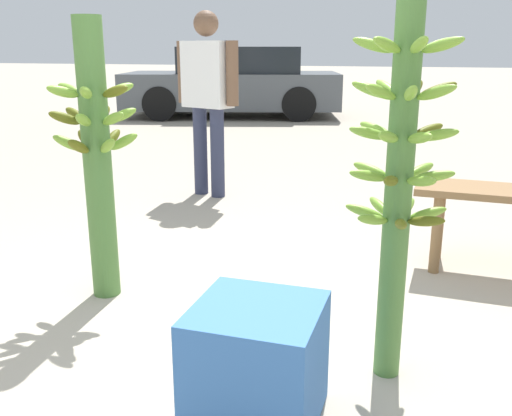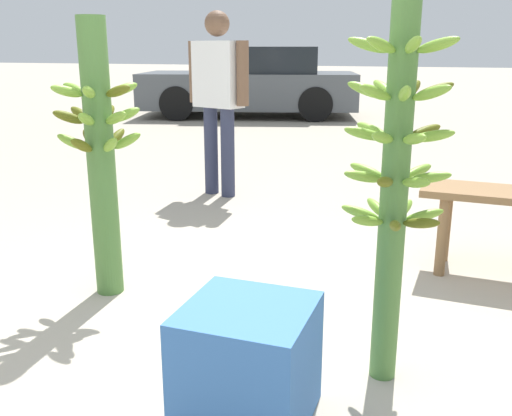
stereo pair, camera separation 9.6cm
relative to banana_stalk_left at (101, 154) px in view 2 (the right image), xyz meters
name	(u,v)px [view 2 (the right image)]	position (x,y,z in m)	size (l,w,h in m)	color
ground_plane	(193,357)	(0.71, -0.47, -0.74)	(80.00, 80.00, 0.00)	#A89E8C
banana_stalk_left	(101,154)	(0.00, 0.00, 0.00)	(0.44, 0.43, 1.40)	#4C7A38
banana_stalk_center	(396,161)	(1.47, -0.33, 0.12)	(0.39, 0.39, 1.63)	#4C7A38
vendor_person	(218,89)	(-0.27, 2.12, 0.17)	(0.63, 0.31, 1.55)	#2D334C
parked_car	(251,83)	(-2.10, 7.94, -0.12)	(4.30, 2.84, 1.27)	#4C5156
produce_crate	(248,364)	(1.07, -0.77, -0.53)	(0.42, 0.42, 0.42)	#386BB2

